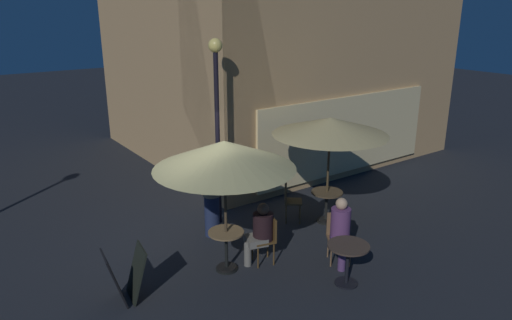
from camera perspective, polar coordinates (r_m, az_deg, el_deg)
The scene contains 15 objects.
ground_plane at distance 9.58m, azimuth -6.78°, elevation -10.86°, with size 60.00×60.00×0.00m, color #22252B.
cafe_building at distance 13.88m, azimuth 0.52°, elevation 16.84°, with size 8.61×8.03×8.66m.
street_lamp_near_corner at distance 9.95m, azimuth -4.70°, elevation 6.51°, with size 0.29×0.29×3.98m.
menu_sandwich_board at distance 8.19m, azimuth -15.31°, elevation -13.13°, with size 0.71×0.64×0.88m.
cafe_table_0 at distance 8.72m, azimuth -3.57°, elevation -9.94°, with size 0.64×0.64×0.76m.
cafe_table_1 at distance 10.66m, azimuth 8.42°, elevation -4.80°, with size 0.69×0.69×0.72m.
cafe_table_2 at distance 8.42m, azimuth 10.90°, elevation -11.18°, with size 0.72×0.72×0.75m.
patio_umbrella_0 at distance 8.08m, azimuth -3.79°, elevation 0.59°, with size 2.45×2.45×2.44m.
patio_umbrella_1 at distance 10.14m, azimuth 8.85°, elevation 3.96°, with size 2.46×2.46×2.37m.
cafe_chair_0 at distance 8.93m, azimuth 1.36°, elevation -8.95°, with size 0.48×0.48×0.91m.
cafe_chair_1 at distance 10.58m, azimuth 3.98°, elevation -4.39°, with size 0.54×0.54×0.98m.
cafe_chair_2 at distance 9.15m, azimuth 9.85°, elevation -8.57°, with size 0.60×0.60×0.91m.
patron_seated_0 at distance 8.83m, azimuth 0.55°, elevation -8.30°, with size 0.55×0.46×1.20m.
patron_seated_1 at distance 8.95m, azimuth 10.07°, elevation -7.93°, with size 0.51×0.55×1.29m.
patron_standing_2 at distance 9.86m, azimuth -5.32°, elevation -4.43°, with size 0.37×0.37×1.71m.
Camera 1 is at (-3.92, -7.43, 4.59)m, focal length 33.55 mm.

